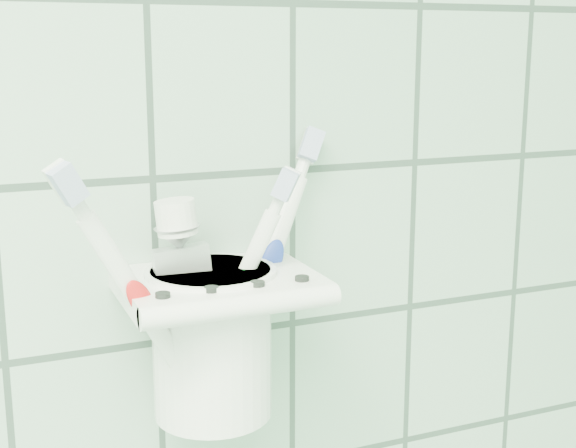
{
  "coord_description": "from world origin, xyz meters",
  "views": [
    {
      "loc": [
        0.51,
        0.65,
        1.46
      ],
      "look_at": [
        0.7,
        1.1,
        1.35
      ],
      "focal_mm": 50.0,
      "sensor_mm": 36.0,
      "label": 1
    }
  ],
  "objects_px": {
    "cup": "(212,337)",
    "toothbrush_pink": "(204,266)",
    "toothbrush_orange": "(186,275)",
    "toothpaste_tube": "(196,288)",
    "holder_bracket": "(218,287)",
    "toothbrush_blue": "(220,258)"
  },
  "relations": [
    {
      "from": "cup",
      "to": "toothbrush_pink",
      "type": "xyz_separation_m",
      "value": [
        -0.01,
        -0.01,
        0.05
      ]
    },
    {
      "from": "toothbrush_orange",
      "to": "toothpaste_tube",
      "type": "xyz_separation_m",
      "value": [
        0.0,
        -0.01,
        -0.01
      ]
    },
    {
      "from": "holder_bracket",
      "to": "toothpaste_tube",
      "type": "distance_m",
      "value": 0.01
    },
    {
      "from": "toothbrush_pink",
      "to": "toothpaste_tube",
      "type": "height_order",
      "value": "toothbrush_pink"
    },
    {
      "from": "cup",
      "to": "toothpaste_tube",
      "type": "relative_size",
      "value": 0.71
    },
    {
      "from": "toothbrush_orange",
      "to": "holder_bracket",
      "type": "bearing_deg",
      "value": -8.43
    },
    {
      "from": "cup",
      "to": "toothpaste_tube",
      "type": "height_order",
      "value": "toothpaste_tube"
    },
    {
      "from": "toothbrush_pink",
      "to": "toothbrush_blue",
      "type": "bearing_deg",
      "value": 13.33
    },
    {
      "from": "toothpaste_tube",
      "to": "toothbrush_blue",
      "type": "bearing_deg",
      "value": -20.41
    },
    {
      "from": "toothbrush_pink",
      "to": "toothbrush_orange",
      "type": "xyz_separation_m",
      "value": [
        -0.01,
        0.02,
        -0.01
      ]
    },
    {
      "from": "toothbrush_blue",
      "to": "toothbrush_orange",
      "type": "xyz_separation_m",
      "value": [
        -0.02,
        0.02,
        -0.01
      ]
    },
    {
      "from": "toothbrush_pink",
      "to": "toothbrush_orange",
      "type": "bearing_deg",
      "value": 88.84
    },
    {
      "from": "holder_bracket",
      "to": "cup",
      "type": "bearing_deg",
      "value": 130.78
    },
    {
      "from": "toothbrush_pink",
      "to": "toothbrush_blue",
      "type": "relative_size",
      "value": 0.98
    },
    {
      "from": "toothbrush_blue",
      "to": "toothpaste_tube",
      "type": "relative_size",
      "value": 1.37
    },
    {
      "from": "toothpaste_tube",
      "to": "cup",
      "type": "bearing_deg",
      "value": -4.5
    },
    {
      "from": "holder_bracket",
      "to": "cup",
      "type": "height_order",
      "value": "same"
    },
    {
      "from": "holder_bracket",
      "to": "toothpaste_tube",
      "type": "xyz_separation_m",
      "value": [
        -0.01,
        0.01,
        -0.0
      ]
    },
    {
      "from": "cup",
      "to": "toothbrush_pink",
      "type": "height_order",
      "value": "toothbrush_pink"
    },
    {
      "from": "holder_bracket",
      "to": "toothpaste_tube",
      "type": "bearing_deg",
      "value": 157.84
    },
    {
      "from": "holder_bracket",
      "to": "toothbrush_pink",
      "type": "relative_size",
      "value": 0.65
    },
    {
      "from": "cup",
      "to": "toothbrush_orange",
      "type": "distance_m",
      "value": 0.05
    }
  ]
}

